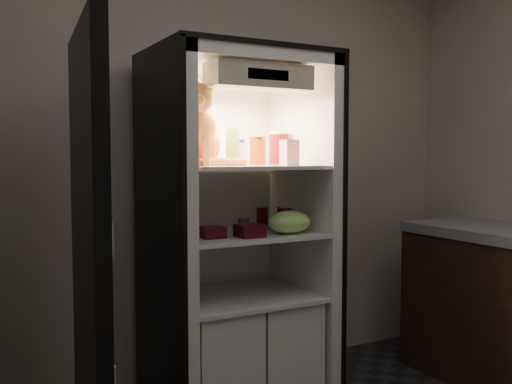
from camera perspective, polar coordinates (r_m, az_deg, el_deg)
room_shell at (r=1.91m, az=17.07°, el=11.89°), size 3.60×3.60×3.60m
refrigerator at (r=3.07m, az=-2.15°, el=-6.62°), size 0.90×0.72×1.88m
fridge_door at (r=2.39m, az=-16.32°, el=-6.76°), size 0.15×0.87×1.85m
tabby_cat at (r=2.87m, az=-5.72°, el=5.87°), size 0.36×0.43×0.43m
parmesan_shaker at (r=3.00m, az=-2.37°, el=4.53°), size 0.07×0.07×0.19m
mayo_tub at (r=3.07m, az=-2.04°, el=4.02°), size 0.10×0.10×0.14m
salsa_jar at (r=3.03m, az=0.17°, el=4.14°), size 0.08×0.08×0.15m
pepper_jar at (r=3.20m, az=2.27°, el=4.42°), size 0.11×0.11×0.18m
cream_carton at (r=2.96m, az=3.36°, el=3.96°), size 0.08×0.08×0.13m
soda_can_a at (r=3.14m, az=0.62°, el=-2.54°), size 0.07×0.07×0.12m
soda_can_b at (r=3.11m, az=2.74°, el=-2.55°), size 0.07×0.07×0.13m
soda_can_c at (r=3.06m, az=2.93°, el=-2.65°), size 0.07×0.07×0.13m
condiment_jar at (r=3.01m, az=-1.26°, el=-3.19°), size 0.06×0.06×0.08m
grape_bag at (r=2.93m, az=3.34°, el=-3.02°), size 0.23×0.17×0.12m
berry_box_left at (r=2.78m, az=-4.41°, el=-4.05°), size 0.11×0.11×0.05m
berry_box_right at (r=2.81m, az=-0.65°, el=-3.90°), size 0.12×0.12×0.06m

